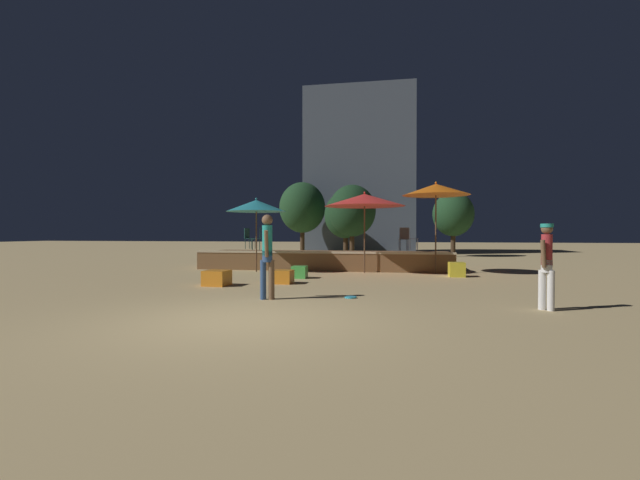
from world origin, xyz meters
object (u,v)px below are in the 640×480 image
at_px(cube_seat_1, 283,277).
at_px(background_tree_1, 346,215).
at_px(background_tree_2, 453,214).
at_px(patio_umbrella_1, 436,190).
at_px(bistro_chair_2, 258,237).
at_px(cube_seat_3, 217,278).
at_px(frisbee_disc, 350,297).
at_px(patio_umbrella_0, 256,206).
at_px(cube_seat_2, 457,270).
at_px(cube_seat_0, 300,272).
at_px(bistro_chair_3, 404,237).
at_px(patio_umbrella_2, 365,200).
at_px(bistro_chair_1, 411,237).
at_px(background_tree_0, 302,208).
at_px(background_tree_3, 352,211).
at_px(person_0, 267,252).
at_px(bistro_chair_0, 248,236).
at_px(person_1, 547,262).

distance_m(cube_seat_1, background_tree_1, 13.52).
bearing_deg(background_tree_2, patio_umbrella_1, -99.75).
relative_size(cube_seat_1, bistro_chair_2, 0.61).
bearing_deg(cube_seat_3, frisbee_disc, -21.97).
relative_size(patio_umbrella_0, frisbee_disc, 10.32).
bearing_deg(bistro_chair_2, cube_seat_2, 56.71).
height_order(patio_umbrella_0, background_tree_2, background_tree_2).
relative_size(cube_seat_0, bistro_chair_3, 0.52).
bearing_deg(patio_umbrella_2, bistro_chair_1, 55.35).
distance_m(bistro_chair_3, frisbee_disc, 7.59).
bearing_deg(frisbee_disc, cube_seat_0, 118.24).
distance_m(bistro_chair_3, background_tree_0, 11.59).
height_order(patio_umbrella_0, cube_seat_2, patio_umbrella_0).
relative_size(cube_seat_3, background_tree_3, 0.16).
distance_m(cube_seat_2, person_0, 7.45).
distance_m(cube_seat_3, bistro_chair_0, 6.84).
relative_size(bistro_chair_0, background_tree_2, 0.23).
height_order(bistro_chair_3, background_tree_0, background_tree_0).
xyz_separation_m(bistro_chair_2, background_tree_3, (3.05, 7.68, 1.42)).
bearing_deg(bistro_chair_3, patio_umbrella_0, 9.33).
xyz_separation_m(bistro_chair_1, background_tree_2, (2.76, 9.12, 1.28)).
distance_m(cube_seat_0, bistro_chair_3, 4.97).
height_order(patio_umbrella_1, bistro_chair_3, patio_umbrella_1).
bearing_deg(cube_seat_2, background_tree_3, 114.65).
relative_size(cube_seat_2, background_tree_0, 0.11).
bearing_deg(background_tree_0, cube_seat_2, -56.19).
xyz_separation_m(bistro_chair_0, bistro_chair_2, (0.70, -0.76, 0.00)).
bearing_deg(person_0, frisbee_disc, -174.96).
xyz_separation_m(patio_umbrella_1, cube_seat_2, (0.60, -0.94, -2.73)).
distance_m(bistro_chair_0, background_tree_3, 8.00).
distance_m(bistro_chair_2, background_tree_2, 13.71).
bearing_deg(cube_seat_1, bistro_chair_0, 118.45).
relative_size(bistro_chair_0, frisbee_disc, 3.38).
distance_m(cube_seat_2, background_tree_1, 11.82).
distance_m(bistro_chair_0, bistro_chair_3, 6.64).
relative_size(patio_umbrella_2, background_tree_2, 0.74).
distance_m(cube_seat_2, person_1, 6.13).
xyz_separation_m(person_0, bistro_chair_3, (3.01, 7.90, 0.27)).
bearing_deg(cube_seat_1, cube_seat_3, -154.11).
xyz_separation_m(cube_seat_1, bistro_chair_3, (3.46, 5.01, 1.11)).
distance_m(bistro_chair_2, background_tree_3, 8.39).
bearing_deg(bistro_chair_2, cube_seat_3, -9.58).
distance_m(cube_seat_3, person_1, 8.03).
bearing_deg(patio_umbrella_0, patio_umbrella_1, 3.96).
relative_size(patio_umbrella_2, person_0, 1.59).
height_order(patio_umbrella_0, patio_umbrella_1, patio_umbrella_1).
height_order(cube_seat_2, background_tree_3, background_tree_3).
bearing_deg(frisbee_disc, cube_seat_1, 133.06).
height_order(bistro_chair_3, frisbee_disc, bistro_chair_3).
height_order(patio_umbrella_2, background_tree_2, background_tree_2).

